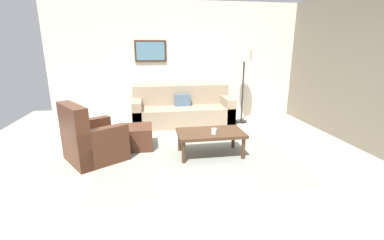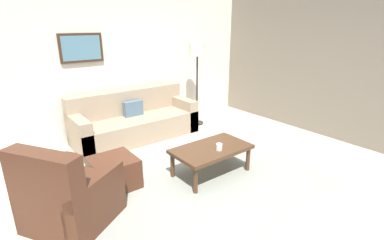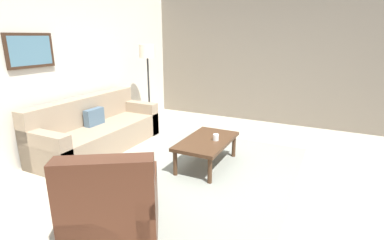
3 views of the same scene
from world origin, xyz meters
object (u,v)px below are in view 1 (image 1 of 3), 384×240
Objects in this scene: ottoman at (137,137)px; coffee_table at (210,135)px; framed_artwork at (151,51)px; armchair_leather at (90,142)px; couch_main at (183,111)px; cup at (214,131)px; lamp_standing at (244,63)px.

ottoman is 1.36m from coffee_table.
armchair_leather is at bearing -114.43° from framed_artwork.
ottoman is at bearing -100.42° from framed_artwork.
couch_main is 24.67× the size of cup.
coffee_table is 11.85× the size of cup.
lamp_standing reaches higher than cup.
framed_artwork is (-0.90, 2.38, 1.31)m from coffee_table.
framed_artwork is at bearing 65.57° from armchair_leather.
cup is 0.13× the size of framed_artwork.
ottoman is at bearing 156.70° from coffee_table.
armchair_leather reaches higher than coffee_table.
cup is (1.96, -0.23, 0.15)m from armchair_leather.
coffee_table is 2.86m from framed_artwork.
armchair_leather is (-1.73, -1.89, 0.01)m from couch_main.
couch_main is 2.08× the size of armchair_leather.
ottoman is 6.03× the size of cup.
framed_artwork reaches higher than couch_main.
coffee_table is at bearing -23.30° from ottoman.
lamp_standing is at bearing 28.97° from armchair_leather.
coffee_table is (1.94, -0.09, 0.05)m from armchair_leather.
cup reaches higher than coffee_table.
lamp_standing is 2.34× the size of framed_artwork.
framed_artwork is at bearing 165.41° from lamp_standing.
coffee_table is at bearing -123.37° from lamp_standing.
coffee_table is 1.51× the size of framed_artwork.
framed_artwork is (-2.11, 0.55, 0.26)m from lamp_standing.
ottoman is 3.02m from lamp_standing.
coffee_table is 0.64× the size of lamp_standing.
couch_main is 1.34× the size of lamp_standing.
armchair_leather reaches higher than couch_main.
framed_artwork is at bearing 110.67° from coffee_table.
couch_main is at bearing 47.53° from armchair_leather.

